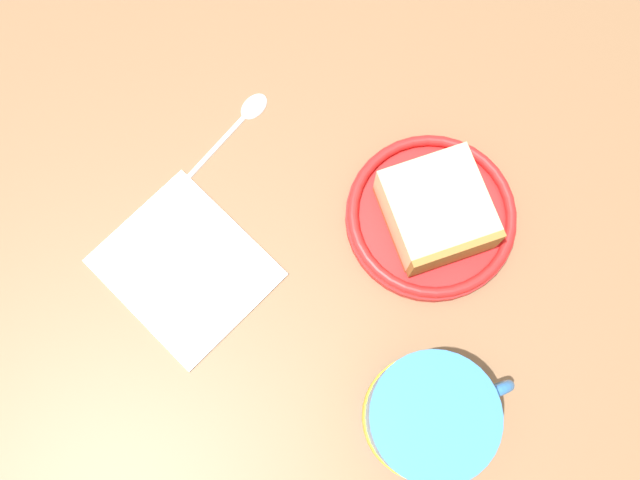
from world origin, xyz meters
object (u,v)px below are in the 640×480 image
object	(u,v)px
folded_napkin	(185,267)
cake_slice	(436,211)
small_plate	(431,216)
teaspoon	(237,123)
tea_mug	(427,417)

from	to	relation	value
folded_napkin	cake_slice	bearing A→B (deg)	133.90
small_plate	teaspoon	xyz separation A→B (cm)	(1.81, -19.77, -0.65)
cake_slice	folded_napkin	world-z (taller)	cake_slice
cake_slice	teaspoon	bearing A→B (deg)	-85.29
small_plate	folded_napkin	size ratio (longest dim) A/B	1.10
teaspoon	folded_napkin	bearing A→B (deg)	15.85
cake_slice	teaspoon	size ratio (longest dim) A/B	0.88
cake_slice	small_plate	bearing A→B (deg)	-128.01
cake_slice	folded_napkin	bearing A→B (deg)	-46.10
teaspoon	folded_napkin	distance (cm)	14.35
tea_mug	small_plate	bearing A→B (deg)	-152.10
teaspoon	folded_napkin	world-z (taller)	teaspoon
small_plate	folded_napkin	distance (cm)	22.26
tea_mug	folded_napkin	size ratio (longest dim) A/B	0.80
tea_mug	teaspoon	bearing A→B (deg)	-115.94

